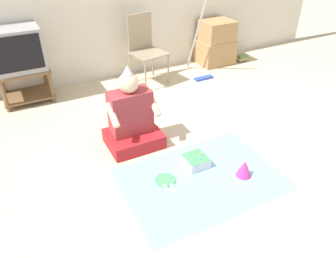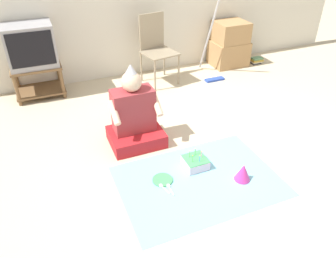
% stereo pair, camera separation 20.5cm
% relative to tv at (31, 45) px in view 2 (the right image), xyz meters
% --- Properties ---
extents(ground_plane, '(16.00, 16.00, 0.00)m').
position_rel_tv_xyz_m(ground_plane, '(1.59, -2.05, -0.66)').
color(ground_plane, beige).
extents(tv_stand, '(0.59, 0.44, 0.41)m').
position_rel_tv_xyz_m(tv_stand, '(0.00, -0.00, -0.42)').
color(tv_stand, brown).
rests_on(tv_stand, ground_plane).
extents(tv, '(0.55, 0.43, 0.50)m').
position_rel_tv_xyz_m(tv, '(0.00, 0.00, 0.00)').
color(tv, '#99999E').
rests_on(tv, tv_stand).
extents(folding_chair, '(0.48, 0.47, 0.91)m').
position_rel_tv_xyz_m(folding_chair, '(1.55, -0.14, -0.15)').
color(folding_chair, gray).
rests_on(folding_chair, ground_plane).
extents(cardboard_box_stack, '(0.53, 0.43, 0.66)m').
position_rel_tv_xyz_m(cardboard_box_stack, '(2.79, -0.03, -0.35)').
color(cardboard_box_stack, '#A87F51').
rests_on(cardboard_box_stack, ground_plane).
extents(dust_mop, '(0.28, 0.52, 1.22)m').
position_rel_tv_xyz_m(dust_mop, '(2.30, -0.35, -0.31)').
color(dust_mop, '#2D4CB2').
rests_on(dust_mop, ground_plane).
extents(book_pile, '(0.18, 0.14, 0.09)m').
position_rel_tv_xyz_m(book_pile, '(3.23, -0.17, -0.62)').
color(book_pile, '#333338').
rests_on(book_pile, ground_plane).
extents(person_seated, '(0.53, 0.44, 0.84)m').
position_rel_tv_xyz_m(person_seated, '(0.81, -1.47, -0.38)').
color(person_seated, red).
rests_on(person_seated, ground_plane).
extents(party_cloth, '(1.39, 0.98, 0.01)m').
position_rel_tv_xyz_m(party_cloth, '(1.13, -2.27, -0.66)').
color(party_cloth, '#7FC6E0').
rests_on(party_cloth, ground_plane).
extents(birthday_cake, '(0.21, 0.21, 0.17)m').
position_rel_tv_xyz_m(birthday_cake, '(1.19, -2.08, -0.61)').
color(birthday_cake, silver).
rests_on(birthday_cake, party_cloth).
extents(party_hat_blue, '(0.14, 0.14, 0.16)m').
position_rel_tv_xyz_m(party_hat_blue, '(1.49, -2.40, -0.58)').
color(party_hat_blue, '#CC338C').
rests_on(party_hat_blue, party_cloth).
extents(paper_plate, '(0.18, 0.18, 0.01)m').
position_rel_tv_xyz_m(paper_plate, '(0.84, -2.14, -0.65)').
color(paper_plate, '#4CB266').
rests_on(paper_plate, party_cloth).
extents(plastic_spoon_near, '(0.06, 0.14, 0.01)m').
position_rel_tv_xyz_m(plastic_spoon_near, '(0.80, -2.22, -0.65)').
color(plastic_spoon_near, white).
rests_on(plastic_spoon_near, party_cloth).
extents(plastic_spoon_far, '(0.04, 0.15, 0.01)m').
position_rel_tv_xyz_m(plastic_spoon_far, '(0.85, -2.24, -0.65)').
color(plastic_spoon_far, white).
rests_on(plastic_spoon_far, party_cloth).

